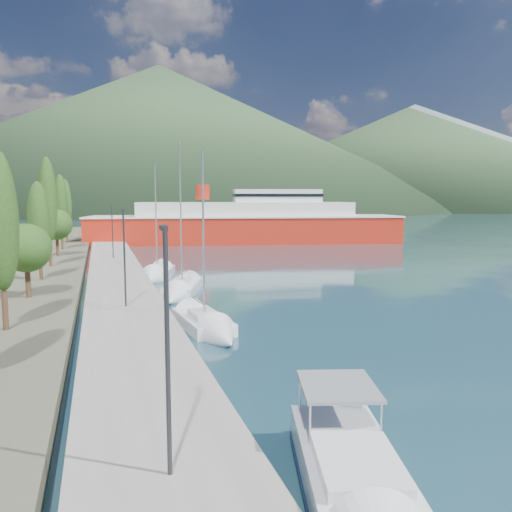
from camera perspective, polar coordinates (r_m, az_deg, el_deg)
name	(u,v)px	position (r m, az deg, el deg)	size (l,w,h in m)	color
ground	(139,227)	(139.69, -13.23, 3.29)	(1400.00, 1400.00, 0.00)	#1E414E
quay	(118,280)	(45.67, -15.50, -2.62)	(5.00, 88.00, 0.80)	gray
hills_far	(217,144)	(658.73, -4.46, 12.60)	(1480.00, 900.00, 180.00)	slate
hills_near	(238,147)	(408.49, -2.08, 12.38)	(1010.00, 520.00, 115.00)	#2F4A2C
tree_row	(46,217)	(51.85, -22.87, 4.08)	(3.66, 64.95, 10.96)	#47301E
lamp_posts	(123,251)	(34.13, -15.00, 0.61)	(0.15, 47.49, 6.06)	#2D2D33
sailboat_near	(213,330)	(27.84, -4.98, -8.43)	(3.06, 7.89, 11.07)	silver
sailboat_mid	(178,293)	(38.79, -8.91, -4.19)	(5.18, 9.22, 12.88)	silver
sailboat_far	(154,276)	(47.23, -11.53, -2.31)	(4.63, 8.36, 11.71)	silver
ferry	(247,224)	(85.89, -1.07, 3.66)	(53.76, 21.11, 10.45)	red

